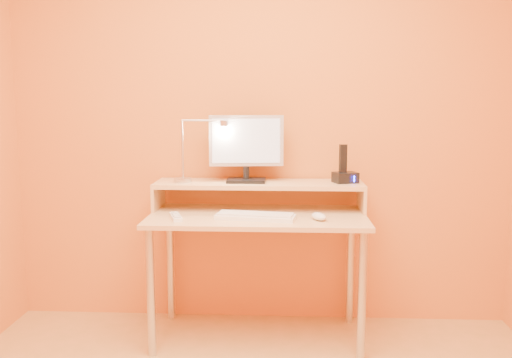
# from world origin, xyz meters

# --- Properties ---
(wall_back) EXTENTS (3.00, 0.04, 2.50)m
(wall_back) POSITION_xyz_m (0.00, 1.50, 1.25)
(wall_back) COLOR orange
(wall_back) RESTS_ON floor
(wall_front) EXTENTS (3.00, 0.04, 2.50)m
(wall_front) POSITION_xyz_m (0.00, -1.50, 1.25)
(wall_front) COLOR orange
(wall_front) RESTS_ON floor
(desk_leg_fl) EXTENTS (0.04, 0.04, 0.69)m
(desk_leg_fl) POSITION_xyz_m (-0.55, 0.93, 0.35)
(desk_leg_fl) COLOR silver
(desk_leg_fl) RESTS_ON floor
(desk_leg_fr) EXTENTS (0.04, 0.04, 0.69)m
(desk_leg_fr) POSITION_xyz_m (0.55, 0.93, 0.35)
(desk_leg_fr) COLOR silver
(desk_leg_fr) RESTS_ON floor
(desk_leg_bl) EXTENTS (0.04, 0.04, 0.69)m
(desk_leg_bl) POSITION_xyz_m (-0.55, 1.43, 0.35)
(desk_leg_bl) COLOR silver
(desk_leg_bl) RESTS_ON floor
(desk_leg_br) EXTENTS (0.04, 0.04, 0.69)m
(desk_leg_br) POSITION_xyz_m (0.55, 1.43, 0.35)
(desk_leg_br) COLOR silver
(desk_leg_br) RESTS_ON floor
(desk_lower) EXTENTS (1.20, 0.60, 0.02)m
(desk_lower) POSITION_xyz_m (0.00, 1.18, 0.71)
(desk_lower) COLOR tan
(desk_lower) RESTS_ON floor
(shelf_riser_left) EXTENTS (0.02, 0.30, 0.14)m
(shelf_riser_left) POSITION_xyz_m (-0.59, 1.33, 0.79)
(shelf_riser_left) COLOR tan
(shelf_riser_left) RESTS_ON desk_lower
(shelf_riser_right) EXTENTS (0.02, 0.30, 0.14)m
(shelf_riser_right) POSITION_xyz_m (0.59, 1.33, 0.79)
(shelf_riser_right) COLOR tan
(shelf_riser_right) RESTS_ON desk_lower
(desk_shelf) EXTENTS (1.20, 0.30, 0.02)m
(desk_shelf) POSITION_xyz_m (0.00, 1.33, 0.87)
(desk_shelf) COLOR tan
(desk_shelf) RESTS_ON desk_lower
(monitor_foot) EXTENTS (0.22, 0.16, 0.02)m
(monitor_foot) POSITION_xyz_m (-0.07, 1.33, 0.89)
(monitor_foot) COLOR black
(monitor_foot) RESTS_ON desk_shelf
(monitor_neck) EXTENTS (0.04, 0.04, 0.07)m
(monitor_neck) POSITION_xyz_m (-0.07, 1.33, 0.93)
(monitor_neck) COLOR black
(monitor_neck) RESTS_ON monitor_foot
(monitor_panel) EXTENTS (0.43, 0.08, 0.29)m
(monitor_panel) POSITION_xyz_m (-0.07, 1.34, 1.12)
(monitor_panel) COLOR #B2B2B8
(monitor_panel) RESTS_ON monitor_neck
(monitor_back) EXTENTS (0.38, 0.05, 0.25)m
(monitor_back) POSITION_xyz_m (-0.07, 1.36, 1.12)
(monitor_back) COLOR black
(monitor_back) RESTS_ON monitor_panel
(monitor_screen) EXTENTS (0.39, 0.04, 0.25)m
(monitor_screen) POSITION_xyz_m (-0.07, 1.32, 1.12)
(monitor_screen) COLOR silver
(monitor_screen) RESTS_ON monitor_panel
(lamp_base) EXTENTS (0.10, 0.10, 0.02)m
(lamp_base) POSITION_xyz_m (-0.44, 1.30, 0.89)
(lamp_base) COLOR silver
(lamp_base) RESTS_ON desk_shelf
(lamp_post) EXTENTS (0.01, 0.01, 0.33)m
(lamp_post) POSITION_xyz_m (-0.44, 1.30, 1.07)
(lamp_post) COLOR silver
(lamp_post) RESTS_ON lamp_base
(lamp_arm) EXTENTS (0.24, 0.01, 0.01)m
(lamp_arm) POSITION_xyz_m (-0.32, 1.30, 1.24)
(lamp_arm) COLOR silver
(lamp_arm) RESTS_ON lamp_post
(lamp_head) EXTENTS (0.04, 0.04, 0.03)m
(lamp_head) POSITION_xyz_m (-0.20, 1.30, 1.22)
(lamp_head) COLOR silver
(lamp_head) RESTS_ON lamp_arm
(lamp_bulb) EXTENTS (0.03, 0.03, 0.00)m
(lamp_bulb) POSITION_xyz_m (-0.20, 1.30, 1.20)
(lamp_bulb) COLOR #FFEAC6
(lamp_bulb) RESTS_ON lamp_head
(phone_dock) EXTENTS (0.16, 0.14, 0.06)m
(phone_dock) POSITION_xyz_m (0.50, 1.33, 0.91)
(phone_dock) COLOR black
(phone_dock) RESTS_ON desk_shelf
(phone_handset) EXTENTS (0.05, 0.04, 0.16)m
(phone_handset) POSITION_xyz_m (0.48, 1.33, 1.02)
(phone_handset) COLOR black
(phone_handset) RESTS_ON phone_dock
(phone_led) EXTENTS (0.01, 0.00, 0.04)m
(phone_led) POSITION_xyz_m (0.54, 1.28, 0.91)
(phone_led) COLOR #3039FF
(phone_led) RESTS_ON phone_dock
(keyboard) EXTENTS (0.44, 0.20, 0.02)m
(keyboard) POSITION_xyz_m (-0.01, 1.07, 0.73)
(keyboard) COLOR white
(keyboard) RESTS_ON desk_lower
(mouse) EXTENTS (0.10, 0.13, 0.04)m
(mouse) POSITION_xyz_m (0.33, 1.06, 0.74)
(mouse) COLOR white
(mouse) RESTS_ON desk_lower
(remote_control) EXTENTS (0.10, 0.18, 0.02)m
(remote_control) POSITION_xyz_m (-0.43, 1.05, 0.73)
(remote_control) COLOR white
(remote_control) RESTS_ON desk_lower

